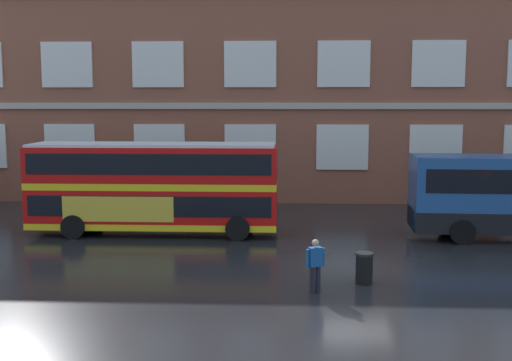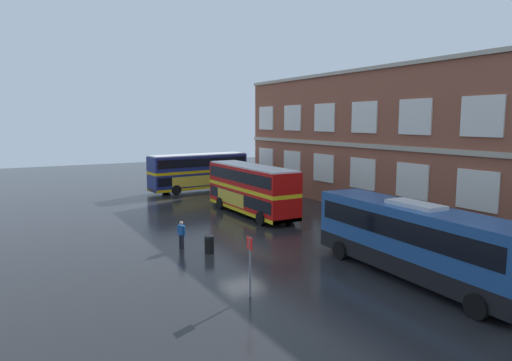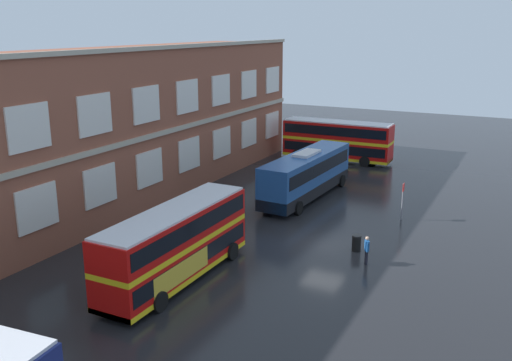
{
  "view_description": "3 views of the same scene",
  "coord_description": "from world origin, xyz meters",
  "px_view_note": "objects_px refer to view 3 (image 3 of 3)",
  "views": [
    {
      "loc": [
        -2.64,
        -22.54,
        5.97
      ],
      "look_at": [
        -3.9,
        4.41,
        2.55
      ],
      "focal_mm": 44.58,
      "sensor_mm": 36.0,
      "label": 1
    },
    {
      "loc": [
        23.8,
        -12.5,
        7.73
      ],
      "look_at": [
        -4.57,
        3.57,
        3.4
      ],
      "focal_mm": 31.79,
      "sensor_mm": 36.0,
      "label": 2
    },
    {
      "loc": [
        -31.99,
        -11.42,
        13.51
      ],
      "look_at": [
        -2.26,
        3.68,
        4.33
      ],
      "focal_mm": 39.82,
      "sensor_mm": 36.0,
      "label": 3
    }
  ],
  "objects_px": {
    "double_decker_far": "(337,140)",
    "station_litter_bin": "(356,243)",
    "waiting_passenger": "(367,249)",
    "touring_coach": "(306,175)",
    "double_decker_middle": "(176,243)",
    "bus_stand_flag": "(403,198)"
  },
  "relations": [
    {
      "from": "double_decker_far",
      "to": "station_litter_bin",
      "type": "distance_m",
      "value": 24.31
    },
    {
      "from": "double_decker_middle",
      "to": "waiting_passenger",
      "type": "relative_size",
      "value": 6.48
    },
    {
      "from": "bus_stand_flag",
      "to": "waiting_passenger",
      "type": "bearing_deg",
      "value": 179.73
    },
    {
      "from": "touring_coach",
      "to": "waiting_passenger",
      "type": "height_order",
      "value": "touring_coach"
    },
    {
      "from": "touring_coach",
      "to": "station_litter_bin",
      "type": "bearing_deg",
      "value": -142.0
    },
    {
      "from": "waiting_passenger",
      "to": "station_litter_bin",
      "type": "distance_m",
      "value": 2.03
    },
    {
      "from": "waiting_passenger",
      "to": "station_litter_bin",
      "type": "height_order",
      "value": "waiting_passenger"
    },
    {
      "from": "station_litter_bin",
      "to": "touring_coach",
      "type": "bearing_deg",
      "value": 38.0
    },
    {
      "from": "bus_stand_flag",
      "to": "station_litter_bin",
      "type": "distance_m",
      "value": 7.24
    },
    {
      "from": "station_litter_bin",
      "to": "bus_stand_flag",
      "type": "bearing_deg",
      "value": -9.23
    },
    {
      "from": "double_decker_middle",
      "to": "station_litter_bin",
      "type": "relative_size",
      "value": 10.69
    },
    {
      "from": "bus_stand_flag",
      "to": "touring_coach",
      "type": "bearing_deg",
      "value": 77.07
    },
    {
      "from": "touring_coach",
      "to": "station_litter_bin",
      "type": "distance_m",
      "value": 11.4
    },
    {
      "from": "double_decker_far",
      "to": "station_litter_bin",
      "type": "bearing_deg",
      "value": -158.02
    },
    {
      "from": "double_decker_far",
      "to": "touring_coach",
      "type": "xyz_separation_m",
      "value": [
        -13.57,
        -2.11,
        -0.24
      ]
    },
    {
      "from": "touring_coach",
      "to": "waiting_passenger",
      "type": "xyz_separation_m",
      "value": [
        -10.57,
        -8.07,
        -0.98
      ]
    },
    {
      "from": "double_decker_far",
      "to": "waiting_passenger",
      "type": "distance_m",
      "value": 26.24
    },
    {
      "from": "double_decker_middle",
      "to": "double_decker_far",
      "type": "distance_m",
      "value": 31.0
    },
    {
      "from": "double_decker_middle",
      "to": "double_decker_far",
      "type": "bearing_deg",
      "value": 2.94
    },
    {
      "from": "touring_coach",
      "to": "double_decker_far",
      "type": "bearing_deg",
      "value": 8.84
    },
    {
      "from": "double_decker_far",
      "to": "touring_coach",
      "type": "distance_m",
      "value": 13.74
    },
    {
      "from": "double_decker_middle",
      "to": "waiting_passenger",
      "type": "distance_m",
      "value": 11.04
    }
  ]
}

